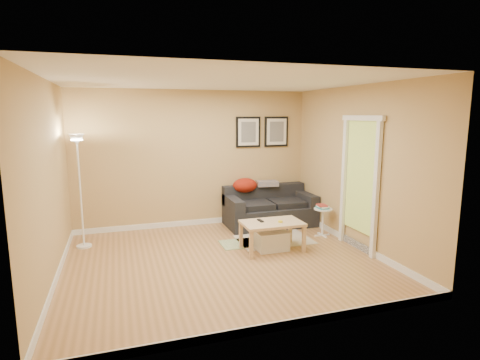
{
  "coord_description": "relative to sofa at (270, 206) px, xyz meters",
  "views": [
    {
      "loc": [
        -1.41,
        -5.28,
        2.15
      ],
      "look_at": [
        0.55,
        0.85,
        1.05
      ],
      "focal_mm": 28.94,
      "sensor_mm": 36.0,
      "label": 1
    }
  ],
  "objects": [
    {
      "name": "side_table",
      "position": [
        0.64,
        -0.92,
        -0.12
      ],
      "size": [
        0.33,
        0.33,
        0.5
      ],
      "primitive_type": null,
      "color": "white",
      "rests_on": "ground"
    },
    {
      "name": "framed_print_right",
      "position": [
        0.3,
        0.45,
        1.43
      ],
      "size": [
        0.5,
        0.04,
        0.6
      ],
      "primitive_type": null,
      "color": "black",
      "rests_on": "wall_back"
    },
    {
      "name": "wall_right",
      "position": [
        0.87,
        -1.53,
        0.92
      ],
      "size": [
        0.0,
        4.0,
        4.0
      ],
      "primitive_type": "plane",
      "rotation": [
        1.57,
        0.0,
        -1.57
      ],
      "color": "tan",
      "rests_on": "ground"
    },
    {
      "name": "plaid_throw",
      "position": [
        0.05,
        0.28,
        0.41
      ],
      "size": [
        0.45,
        0.32,
        0.1
      ],
      "primitive_type": null,
      "rotation": [
        0.0,
        0.0,
        -0.14
      ],
      "color": "tan",
      "rests_on": "sofa"
    },
    {
      "name": "red_throw",
      "position": [
        -0.43,
        0.26,
        0.4
      ],
      "size": [
        0.48,
        0.36,
        0.28
      ],
      "primitive_type": null,
      "color": "maroon",
      "rests_on": "sofa"
    },
    {
      "name": "ceiling",
      "position": [
        -1.38,
        -1.53,
        2.23
      ],
      "size": [
        4.5,
        4.5,
        0.0
      ],
      "primitive_type": "plane",
      "rotation": [
        3.14,
        0.0,
        0.0
      ],
      "color": "white",
      "rests_on": "wall_back"
    },
    {
      "name": "wall_front",
      "position": [
        -1.38,
        -3.53,
        0.92
      ],
      "size": [
        4.5,
        0.0,
        4.5
      ],
      "primitive_type": "plane",
      "rotation": [
        -1.57,
        0.0,
        0.0
      ],
      "color": "tan",
      "rests_on": "ground"
    },
    {
      "name": "doorway",
      "position": [
        0.82,
        -1.68,
        0.65
      ],
      "size": [
        0.12,
        1.01,
        2.13
      ],
      "primitive_type": null,
      "color": "white",
      "rests_on": "ground"
    },
    {
      "name": "baseboard_left",
      "position": [
        -3.62,
        -1.53,
        -0.33
      ],
      "size": [
        0.02,
        4.0,
        0.1
      ],
      "primitive_type": "cube",
      "color": "white",
      "rests_on": "ground"
    },
    {
      "name": "floor",
      "position": [
        -1.38,
        -1.53,
        -0.38
      ],
      "size": [
        4.5,
        4.5,
        0.0
      ],
      "primitive_type": "plane",
      "color": "#AE7B4A",
      "rests_on": "ground"
    },
    {
      "name": "baseboard_right",
      "position": [
        0.86,
        -1.53,
        -0.33
      ],
      "size": [
        0.02,
        4.0,
        0.1
      ],
      "primitive_type": "cube",
      "color": "white",
      "rests_on": "ground"
    },
    {
      "name": "wall_back",
      "position": [
        -1.38,
        0.47,
        0.92
      ],
      "size": [
        4.5,
        0.0,
        4.5
      ],
      "primitive_type": "plane",
      "rotation": [
        1.57,
        0.0,
        0.0
      ],
      "color": "tan",
      "rests_on": "ground"
    },
    {
      "name": "book_stack",
      "position": [
        0.63,
        -0.9,
        0.16
      ],
      "size": [
        0.23,
        0.26,
        0.07
      ],
      "primitive_type": null,
      "rotation": [
        0.0,
        0.0,
        -0.35
      ],
      "color": "teal",
      "rests_on": "side_table"
    },
    {
      "name": "floor_lamp",
      "position": [
        -3.38,
        -0.25,
        0.5
      ],
      "size": [
        0.24,
        0.24,
        1.85
      ],
      "primitive_type": null,
      "color": "white",
      "rests_on": "ground"
    },
    {
      "name": "remote_control",
      "position": [
        -0.68,
        -1.26,
        0.11
      ],
      "size": [
        0.06,
        0.16,
        0.02
      ],
      "primitive_type": "cube",
      "rotation": [
        0.0,
        0.0,
        0.08
      ],
      "color": "black",
      "rests_on": "coffee_table"
    },
    {
      "name": "baseboard_front",
      "position": [
        -1.38,
        -3.52,
        -0.33
      ],
      "size": [
        4.5,
        0.02,
        0.1
      ],
      "primitive_type": "cube",
      "color": "white",
      "rests_on": "ground"
    },
    {
      "name": "green_runner",
      "position": [
        -0.87,
        -0.9,
        -0.37
      ],
      "size": [
        0.7,
        0.5,
        0.01
      ],
      "primitive_type": "cube",
      "color": "#668C4C",
      "rests_on": "ground"
    },
    {
      "name": "framed_print_left",
      "position": [
        -0.3,
        0.45,
        1.43
      ],
      "size": [
        0.5,
        0.04,
        0.6
      ],
      "primitive_type": null,
      "color": "black",
      "rests_on": "wall_back"
    },
    {
      "name": "wall_left",
      "position": [
        -3.63,
        -1.53,
        0.92
      ],
      "size": [
        0.0,
        4.0,
        4.0
      ],
      "primitive_type": "plane",
      "rotation": [
        1.57,
        0.0,
        1.57
      ],
      "color": "tan",
      "rests_on": "ground"
    },
    {
      "name": "area_rug",
      "position": [
        -0.27,
        -0.88,
        -0.37
      ],
      "size": [
        1.25,
        0.85,
        0.01
      ],
      "primitive_type": "cube",
      "color": "beige",
      "rests_on": "ground"
    },
    {
      "name": "storage_bin",
      "position": [
        -0.5,
        -1.31,
        -0.22
      ],
      "size": [
        0.51,
        0.37,
        0.31
      ],
      "primitive_type": null,
      "color": "white",
      "rests_on": "ground"
    },
    {
      "name": "coffee_table",
      "position": [
        -0.51,
        -1.35,
        -0.14
      ],
      "size": [
        1.0,
        0.68,
        0.47
      ],
      "primitive_type": null,
      "rotation": [
        0.0,
        0.0,
        0.11
      ],
      "color": "tan",
      "rests_on": "ground"
    },
    {
      "name": "tape_roll",
      "position": [
        -0.4,
        -1.42,
        0.11
      ],
      "size": [
        0.07,
        0.07,
        0.03
      ],
      "primitive_type": "cylinder",
      "color": "yellow",
      "rests_on": "coffee_table"
    },
    {
      "name": "baseboard_back",
      "position": [
        -1.38,
        0.46,
        -0.33
      ],
      "size": [
        4.5,
        0.02,
        0.1
      ],
      "primitive_type": "cube",
      "color": "white",
      "rests_on": "ground"
    },
    {
      "name": "sofa",
      "position": [
        0.0,
        0.0,
        0.0
      ],
      "size": [
        1.7,
        0.9,
        0.75
      ],
      "primitive_type": null,
      "color": "black",
      "rests_on": "ground"
    }
  ]
}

